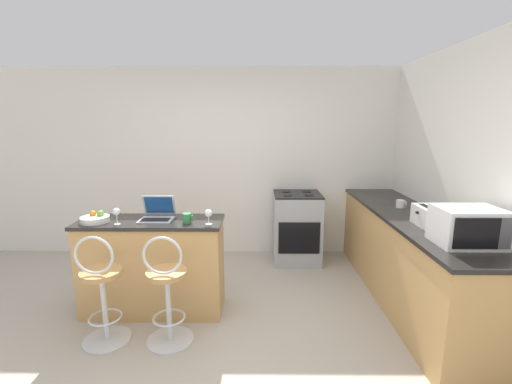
% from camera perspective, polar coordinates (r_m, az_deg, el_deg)
% --- Properties ---
extents(ground_plane, '(20.00, 20.00, 0.00)m').
position_cam_1_polar(ground_plane, '(3.19, -9.04, -24.30)').
color(ground_plane, '#ADA393').
extents(wall_back, '(12.00, 0.06, 2.60)m').
position_cam_1_polar(wall_back, '(4.85, -5.20, 4.78)').
color(wall_back, silver).
rests_on(wall_back, ground_plane).
extents(wall_right, '(0.06, 12.00, 2.60)m').
position_cam_1_polar(wall_right, '(3.24, 36.74, -0.74)').
color(wall_right, silver).
rests_on(wall_right, ground_plane).
extents(breakfast_bar, '(1.38, 0.50, 0.94)m').
position_cam_1_polar(breakfast_bar, '(3.60, -16.73, -11.70)').
color(breakfast_bar, tan).
rests_on(breakfast_bar, ground_plane).
extents(counter_right, '(0.67, 2.74, 0.94)m').
position_cam_1_polar(counter_right, '(4.00, 23.89, -9.87)').
color(counter_right, tan).
rests_on(counter_right, ground_plane).
extents(bar_stool_near, '(0.40, 0.40, 0.98)m').
position_cam_1_polar(bar_stool_near, '(3.26, -24.28, -15.10)').
color(bar_stool_near, silver).
rests_on(bar_stool_near, ground_plane).
extents(bar_stool_far, '(0.40, 0.40, 0.98)m').
position_cam_1_polar(bar_stool_far, '(3.08, -14.58, -16.03)').
color(bar_stool_far, silver).
rests_on(bar_stool_far, ground_plane).
extents(laptop, '(0.31, 0.28, 0.22)m').
position_cam_1_polar(laptop, '(3.46, -16.10, -3.41)').
color(laptop, '#B7BABF').
rests_on(laptop, breakfast_bar).
extents(microwave, '(0.46, 0.36, 0.29)m').
position_cam_1_polar(microwave, '(3.07, 31.81, -4.90)').
color(microwave, white).
rests_on(microwave, counter_right).
extents(toaster, '(0.25, 0.32, 0.18)m').
position_cam_1_polar(toaster, '(3.48, 27.13, -3.62)').
color(toaster, silver).
rests_on(toaster, counter_right).
extents(stove_range, '(0.62, 0.61, 0.95)m').
position_cam_1_polar(stove_range, '(4.68, 6.80, -5.89)').
color(stove_range, '#9EA3A8').
rests_on(stove_range, ground_plane).
extents(wine_glass_short, '(0.07, 0.07, 0.16)m').
position_cam_1_polar(wine_glass_short, '(3.38, -22.24, -3.15)').
color(wine_glass_short, silver).
rests_on(wine_glass_short, breakfast_bar).
extents(wine_glass_tall, '(0.07, 0.07, 0.14)m').
position_cam_1_polar(wine_glass_tall, '(3.16, -7.92, -3.61)').
color(wine_glass_tall, silver).
rests_on(wine_glass_tall, breakfast_bar).
extents(fruit_bowl, '(0.26, 0.26, 0.11)m').
position_cam_1_polar(fruit_bowl, '(3.56, -25.18, -4.01)').
color(fruit_bowl, silver).
rests_on(fruit_bowl, breakfast_bar).
extents(mug_green, '(0.10, 0.08, 0.09)m').
position_cam_1_polar(mug_green, '(3.26, -11.39, -4.29)').
color(mug_green, '#338447').
rests_on(mug_green, breakfast_bar).
extents(mug_white, '(0.10, 0.09, 0.09)m').
position_cam_1_polar(mug_white, '(4.10, 22.94, -1.81)').
color(mug_white, white).
rests_on(mug_white, counter_right).
extents(pepper_mill, '(0.05, 0.05, 0.25)m').
position_cam_1_polar(pepper_mill, '(3.47, 32.32, -3.63)').
color(pepper_mill, '#4C2D19').
rests_on(pepper_mill, counter_right).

